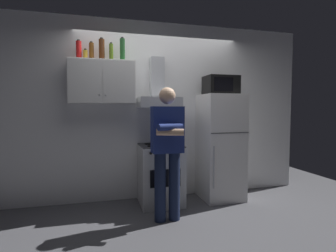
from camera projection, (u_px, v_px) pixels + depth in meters
ground_plane at (168, 209)px, 3.63m from camera, size 7.00×7.00×0.00m
back_wall_tiled at (158, 111)px, 4.13m from camera, size 4.80×0.10×2.70m
upper_cabinet at (102, 82)px, 3.67m from camera, size 0.90×0.37×0.60m
stove_oven at (160, 174)px, 3.83m from camera, size 0.60×0.62×0.87m
range_hood at (158, 94)px, 3.88m from camera, size 0.60×0.44×0.75m
refrigerator at (221, 147)px, 4.05m from camera, size 0.60×0.62×1.60m
microwave at (221, 85)px, 4.01m from camera, size 0.48×0.37×0.28m
person_standing at (167, 148)px, 3.21m from camera, size 0.38×0.33×1.64m
cooking_pot at (171, 141)px, 3.72m from camera, size 0.30×0.20×0.11m
bottle_wine_green at (122, 50)px, 3.72m from camera, size 0.07×0.07×0.34m
bottle_rum_dark at (102, 50)px, 3.66m from camera, size 0.08×0.08×0.32m
bottle_beer_brown at (91, 52)px, 3.64m from camera, size 0.06×0.06×0.26m
bottle_olive_oil at (111, 52)px, 3.71m from camera, size 0.06×0.06×0.26m
bottle_soda_red at (79, 50)px, 3.60m from camera, size 0.07×0.07×0.27m
bottle_spice_jar at (85, 55)px, 3.60m from camera, size 0.06×0.06×0.15m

